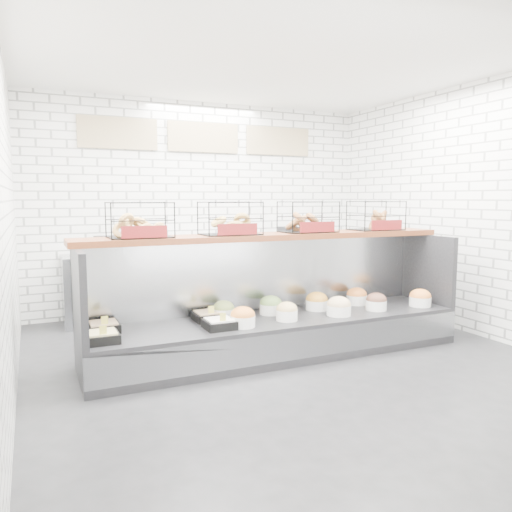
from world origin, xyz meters
name	(u,v)px	position (x,y,z in m)	size (l,w,h in m)	color
ground	(293,362)	(0.00, 0.00, 0.00)	(5.50, 5.50, 0.00)	black
room_shell	(267,158)	(0.00, 0.60, 2.06)	(5.02, 5.51, 3.01)	white
display_case	(278,323)	(0.01, 0.34, 0.33)	(4.00, 0.90, 1.20)	black
bagel_shelf	(271,223)	(0.00, 0.52, 1.37)	(4.10, 0.50, 0.40)	#522311
prep_counter	(211,280)	(-0.01, 2.43, 0.47)	(4.00, 0.60, 1.20)	#93969B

